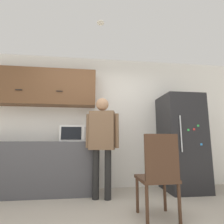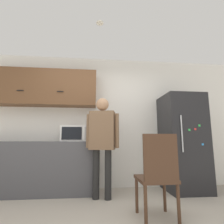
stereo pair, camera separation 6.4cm
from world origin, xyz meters
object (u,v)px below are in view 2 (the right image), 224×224
Objects in this scene: person at (102,136)px; chair at (158,172)px; microwave at (76,134)px; refrigerator at (183,142)px.

person is 1.64× the size of chair.
microwave reaches higher than chair.
microwave is 2.06m from refrigerator.
chair is (-0.93, -1.14, -0.35)m from refrigerator.
chair is (1.12, -1.21, -0.50)m from microwave.
refrigerator is at bearing -2.10° from microwave.
chair is (0.63, -0.84, -0.46)m from person.
microwave is at bearing 177.90° from refrigerator.
person is at bearing -54.31° from chair.
microwave is 0.61m from person.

